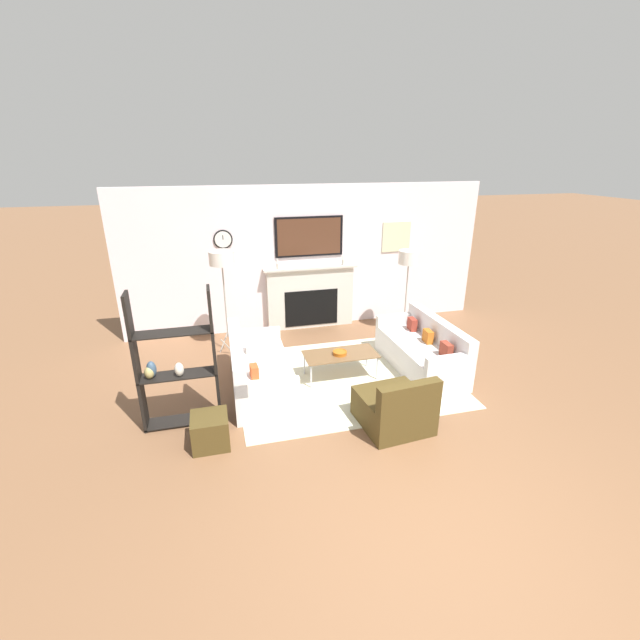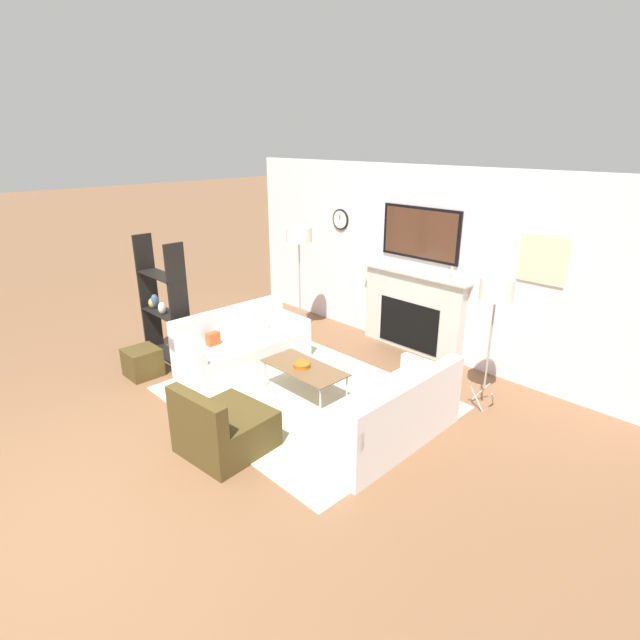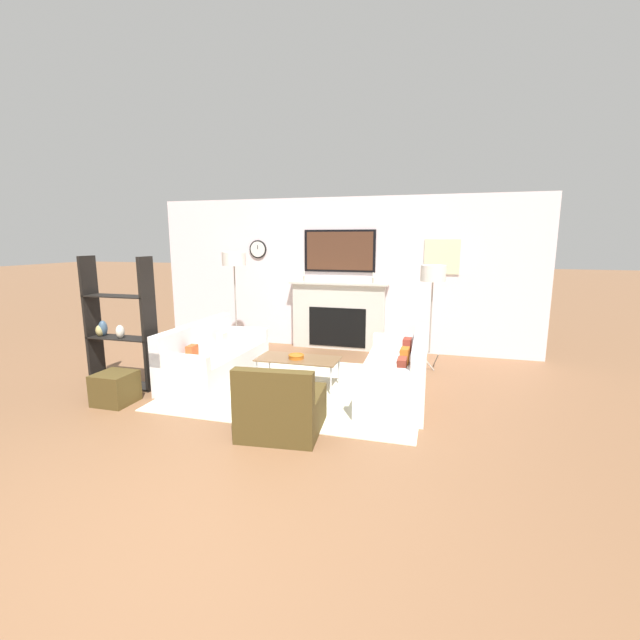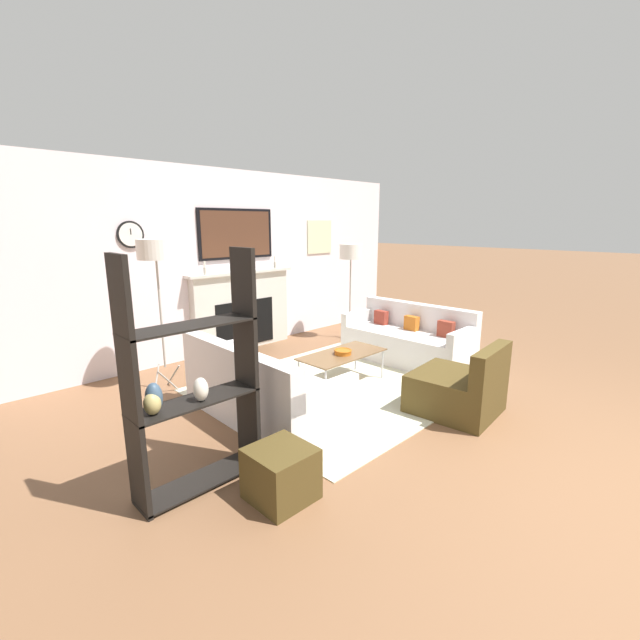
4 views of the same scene
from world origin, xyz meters
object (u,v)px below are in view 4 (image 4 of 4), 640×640
(coffee_table, at_px, (342,355))
(ottoman, at_px, (281,474))
(armchair, at_px, (459,389))
(decorative_bowl, at_px, (343,352))
(floor_lamp_left, at_px, (156,252))
(couch_right, at_px, (408,341))
(floor_lamp_right, at_px, (351,253))
(couch_left, at_px, (261,392))
(shelf_unit, at_px, (191,384))

(coffee_table, bearing_deg, ottoman, -148.59)
(armchair, distance_m, ottoman, 2.24)
(armchair, distance_m, coffee_table, 1.42)
(decorative_bowl, distance_m, floor_lamp_left, 2.42)
(coffee_table, bearing_deg, couch_right, -1.82)
(couch_right, bearing_deg, ottoman, -160.77)
(decorative_bowl, xyz_separation_m, ottoman, (-1.93, -1.16, -0.23))
(floor_lamp_right, distance_m, ottoman, 4.61)
(armchair, xyz_separation_m, floor_lamp_right, (1.40, 2.75, 1.19))
(couch_left, xyz_separation_m, ottoman, (-0.69, -1.15, -0.09))
(coffee_table, relative_size, decorative_bowl, 5.16)
(shelf_unit, relative_size, ottoman, 4.16)
(decorative_bowl, bearing_deg, armchair, -77.51)
(ottoman, bearing_deg, floor_lamp_left, 82.17)
(decorative_bowl, distance_m, ottoman, 2.26)
(shelf_unit, bearing_deg, ottoman, -57.42)
(floor_lamp_left, height_order, ottoman, floor_lamp_left)
(floor_lamp_left, relative_size, ottoman, 4.18)
(couch_right, relative_size, ottoman, 4.28)
(floor_lamp_right, relative_size, ottoman, 3.79)
(coffee_table, distance_m, shelf_unit, 2.43)
(decorative_bowl, height_order, floor_lamp_right, floor_lamp_right)
(couch_right, relative_size, decorative_bowl, 8.46)
(floor_lamp_right, bearing_deg, ottoman, -144.89)
(couch_left, relative_size, armchair, 2.04)
(armchair, distance_m, floor_lamp_right, 3.31)
(floor_lamp_left, bearing_deg, armchair, -55.66)
(couch_right, distance_m, coffee_table, 1.34)
(coffee_table, bearing_deg, couch_left, -178.08)
(armchair, height_order, shelf_unit, shelf_unit)
(armchair, xyz_separation_m, ottoman, (-2.23, 0.19, -0.06))
(armchair, bearing_deg, shelf_unit, 163.87)
(couch_right, xyz_separation_m, floor_lamp_right, (0.34, 1.41, 1.15))
(coffee_table, height_order, floor_lamp_right, floor_lamp_right)
(couch_right, height_order, decorative_bowl, couch_right)
(couch_right, distance_m, shelf_unit, 3.73)
(armchair, bearing_deg, couch_right, 51.69)
(couch_left, relative_size, floor_lamp_left, 1.03)
(armchair, height_order, ottoman, armchair)
(couch_left, bearing_deg, floor_lamp_left, 103.54)
(floor_lamp_right, relative_size, shelf_unit, 0.91)
(couch_left, xyz_separation_m, decorative_bowl, (1.24, 0.02, 0.15))
(floor_lamp_right, xyz_separation_m, shelf_unit, (-3.98, -2.00, -0.63))
(coffee_table, relative_size, floor_lamp_left, 0.62)
(armchair, distance_m, decorative_bowl, 1.40)
(decorative_bowl, distance_m, floor_lamp_right, 2.42)
(coffee_table, relative_size, floor_lamp_right, 0.69)
(coffee_table, xyz_separation_m, floor_lamp_left, (-1.60, 1.36, 1.25))
(couch_left, height_order, armchair, couch_left)
(couch_right, bearing_deg, decorative_bowl, 179.30)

